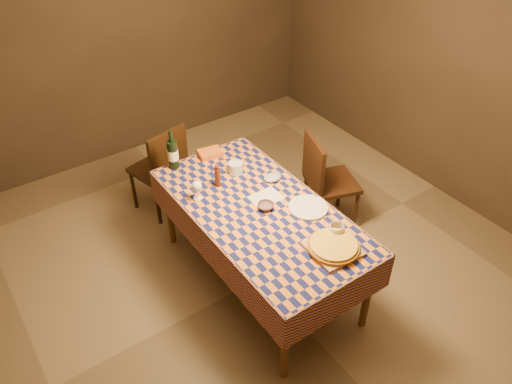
# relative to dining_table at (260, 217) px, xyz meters

# --- Properties ---
(room) EXTENTS (5.00, 5.10, 2.70)m
(room) POSITION_rel_dining_table_xyz_m (0.00, 0.00, 0.66)
(room) COLOR brown
(room) RESTS_ON ground
(dining_table) EXTENTS (0.94, 1.84, 0.77)m
(dining_table) POSITION_rel_dining_table_xyz_m (0.00, 0.00, 0.00)
(dining_table) COLOR brown
(dining_table) RESTS_ON ground
(cutting_board) EXTENTS (0.34, 0.34, 0.02)m
(cutting_board) POSITION_rel_dining_table_xyz_m (0.16, -0.64, 0.09)
(cutting_board) COLOR #A8754F
(cutting_board) RESTS_ON dining_table
(pizza) EXTENTS (0.38, 0.38, 0.04)m
(pizza) POSITION_rel_dining_table_xyz_m (0.16, -0.64, 0.11)
(pizza) COLOR #8E5317
(pizza) RESTS_ON cutting_board
(pepper_mill) EXTENTS (0.06, 0.06, 0.20)m
(pepper_mill) POSITION_rel_dining_table_xyz_m (-0.11, 0.43, 0.17)
(pepper_mill) COLOR #481B10
(pepper_mill) RESTS_ON dining_table
(bowl) EXTENTS (0.16, 0.16, 0.04)m
(bowl) POSITION_rel_dining_table_xyz_m (0.04, -0.02, 0.10)
(bowl) COLOR #5D424E
(bowl) RESTS_ON dining_table
(wine_glass) EXTENTS (0.08, 0.08, 0.16)m
(wine_glass) POSITION_rel_dining_table_xyz_m (-0.32, 0.38, 0.19)
(wine_glass) COLOR white
(wine_glass) RESTS_ON dining_table
(wine_bottle) EXTENTS (0.12, 0.12, 0.35)m
(wine_bottle) POSITION_rel_dining_table_xyz_m (-0.27, 0.86, 0.21)
(wine_bottle) COLOR black
(wine_bottle) RESTS_ON dining_table
(deli_tub) EXTENTS (0.13, 0.13, 0.10)m
(deli_tub) POSITION_rel_dining_table_xyz_m (0.11, 0.49, 0.12)
(deli_tub) COLOR silver
(deli_tub) RESTS_ON dining_table
(takeout_container) EXTENTS (0.22, 0.17, 0.05)m
(takeout_container) POSITION_rel_dining_table_xyz_m (0.06, 0.83, 0.10)
(takeout_container) COLOR #C55719
(takeout_container) RESTS_ON dining_table
(white_plate) EXTENTS (0.34, 0.34, 0.02)m
(white_plate) POSITION_rel_dining_table_xyz_m (0.30, -0.20, 0.08)
(white_plate) COLOR silver
(white_plate) RESTS_ON dining_table
(tumbler) EXTENTS (0.14, 0.14, 0.09)m
(tumbler) POSITION_rel_dining_table_xyz_m (0.28, -0.54, 0.12)
(tumbler) COLOR silver
(tumbler) RESTS_ON dining_table
(flour_patch) EXTENTS (0.24, 0.19, 0.00)m
(flour_patch) POSITION_rel_dining_table_xyz_m (0.12, 0.08, 0.08)
(flour_patch) COLOR silver
(flour_patch) RESTS_ON dining_table
(flour_bag) EXTENTS (0.16, 0.12, 0.04)m
(flour_bag) POSITION_rel_dining_table_xyz_m (0.30, 0.24, 0.10)
(flour_bag) COLOR #94A1BE
(flour_bag) RESTS_ON dining_table
(chair_far) EXTENTS (0.51, 0.52, 0.93)m
(chair_far) POSITION_rel_dining_table_xyz_m (-0.21, 1.26, -0.17)
(chair_far) COLOR black
(chair_far) RESTS_ON ground
(chair_right) EXTENTS (0.54, 0.54, 0.93)m
(chair_right) POSITION_rel_dining_table_xyz_m (0.90, 0.26, -0.17)
(chair_right) COLOR black
(chair_right) RESTS_ON ground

